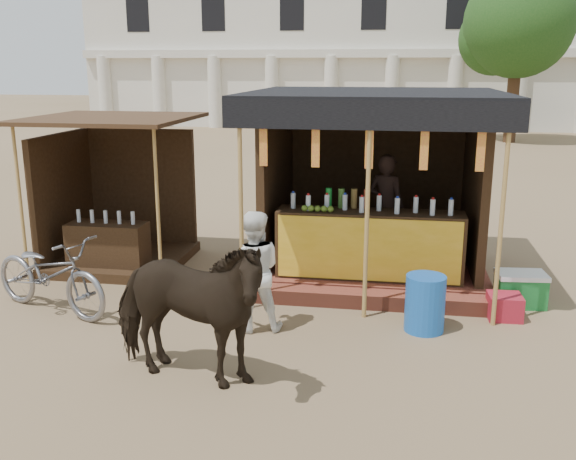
% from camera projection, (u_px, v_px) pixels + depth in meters
% --- Properties ---
extents(ground, '(120.00, 120.00, 0.00)m').
position_uv_depth(ground, '(263.00, 365.00, 6.93)').
color(ground, '#846B4C').
rests_on(ground, ground).
extents(main_stall, '(3.60, 3.61, 2.78)m').
position_uv_depth(main_stall, '(373.00, 209.00, 9.72)').
color(main_stall, brown).
rests_on(main_stall, ground).
extents(secondary_stall, '(2.40, 2.40, 2.38)m').
position_uv_depth(secondary_stall, '(111.00, 212.00, 10.32)').
color(secondary_stall, '#382414').
rests_on(secondary_stall, ground).
extents(cow, '(1.99, 1.19, 1.57)m').
position_uv_depth(cow, '(185.00, 310.00, 6.36)').
color(cow, black).
rests_on(cow, ground).
extents(motorbike, '(2.10, 1.35, 1.04)m').
position_uv_depth(motorbike, '(50.00, 274.00, 8.31)').
color(motorbike, gray).
rests_on(motorbike, ground).
extents(bystander, '(0.83, 0.72, 1.48)m').
position_uv_depth(bystander, '(253.00, 271.00, 7.70)').
color(bystander, white).
rests_on(bystander, ground).
extents(blue_barrel, '(0.53, 0.53, 0.70)m').
position_uv_depth(blue_barrel, '(425.00, 303.00, 7.75)').
color(blue_barrel, blue).
rests_on(blue_barrel, ground).
extents(red_crate, '(0.43, 0.40, 0.31)m').
position_uv_depth(red_crate, '(504.00, 307.00, 8.17)').
color(red_crate, maroon).
rests_on(red_crate, ground).
extents(cooler, '(0.68, 0.49, 0.46)m').
position_uv_depth(cooler, '(520.00, 289.00, 8.59)').
color(cooler, '#1A752E').
rests_on(cooler, ground).
extents(background_building, '(26.00, 7.45, 8.18)m').
position_uv_depth(background_building, '(338.00, 49.00, 34.86)').
color(background_building, silver).
rests_on(background_building, ground).
extents(tree, '(4.50, 4.40, 7.00)m').
position_uv_depth(tree, '(513.00, 27.00, 25.99)').
color(tree, '#382314').
rests_on(tree, ground).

